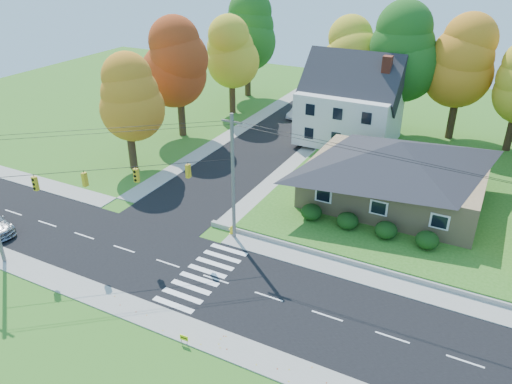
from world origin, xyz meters
TOP-DOWN VIEW (x-y plane):
  - ground at (0.00, 0.00)m, footprint 120.00×120.00m
  - road_main at (0.00, 0.00)m, footprint 90.00×8.00m
  - road_cross at (-8.00, 26.00)m, footprint 8.00×44.00m
  - sidewalk_north at (0.00, 5.00)m, footprint 90.00×2.00m
  - sidewalk_south at (0.00, -5.00)m, footprint 90.00×2.00m
  - lawn at (13.00, 21.00)m, footprint 30.00×30.00m
  - ranch_house at (8.00, 16.00)m, footprint 14.60×10.60m
  - colonial_house at (0.04, 28.00)m, footprint 10.40×8.40m
  - hedge_row at (7.50, 9.80)m, footprint 10.70×1.70m
  - traffic_infrastructure at (-0.15, 1.35)m, footprint 38.10×10.66m
  - tree_lot_0 at (-2.00, 34.00)m, footprint 6.72×6.72m
  - tree_lot_1 at (4.00, 33.00)m, footprint 7.84×7.84m
  - tree_lot_2 at (10.00, 34.00)m, footprint 7.28×7.28m
  - tree_west_0 at (-17.00, 12.00)m, footprint 6.16×6.16m
  - tree_west_1 at (-18.00, 22.00)m, footprint 7.28×7.28m
  - tree_west_2 at (-17.00, 32.00)m, footprint 6.72×6.72m
  - tree_west_3 at (-19.00, 40.00)m, footprint 7.84×7.84m
  - white_car at (-8.57, 34.18)m, footprint 1.73×4.09m
  - fire_hydrant at (-1.93, 5.51)m, footprint 0.42×0.33m
  - yard_sign at (1.58, -5.99)m, footprint 0.52×0.06m

SIDE VIEW (x-z plane):
  - ground at x=0.00m, z-range 0.00..0.00m
  - road_main at x=0.00m, z-range 0.00..0.02m
  - road_cross at x=-8.00m, z-range 0.00..0.02m
  - sidewalk_north at x=0.00m, z-range 0.00..0.08m
  - sidewalk_south at x=0.00m, z-range 0.00..0.08m
  - lawn at x=13.00m, z-range 0.00..0.50m
  - fire_hydrant at x=-1.93m, z-range -0.02..0.72m
  - yard_sign at x=1.58m, z-range 0.14..0.79m
  - white_car at x=-8.57m, z-range 0.02..1.33m
  - hedge_row at x=7.50m, z-range 0.50..1.77m
  - ranch_house at x=8.00m, z-range 0.57..5.97m
  - colonial_house at x=0.04m, z-range -0.22..9.38m
  - traffic_infrastructure at x=-0.15m, z-range 0.15..10.15m
  - tree_west_0 at x=-17.00m, z-range 1.42..12.89m
  - tree_west_2 at x=-17.00m, z-range 1.55..14.06m
  - tree_lot_0 at x=-2.00m, z-range 2.05..14.56m
  - tree_west_1 at x=-18.00m, z-range 1.68..15.24m
  - tree_lot_2 at x=10.00m, z-range 2.18..15.74m
  - tree_west_3 at x=-19.00m, z-range 1.81..16.41m
  - tree_lot_1 at x=4.00m, z-range 2.31..16.91m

